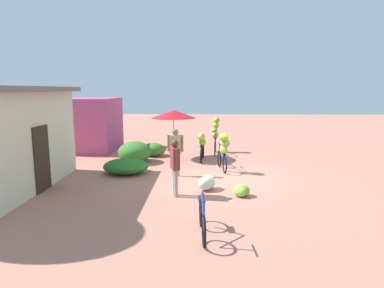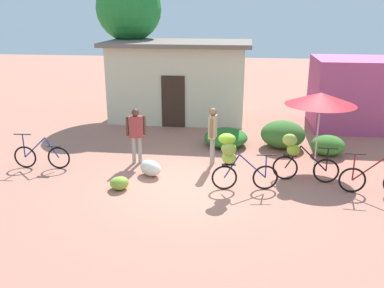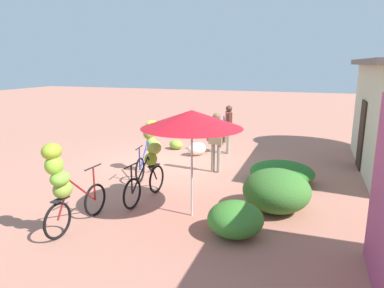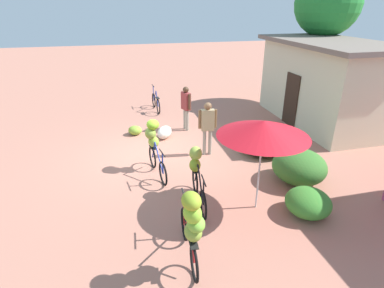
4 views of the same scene
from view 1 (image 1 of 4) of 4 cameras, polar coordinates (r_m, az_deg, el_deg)
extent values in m
plane|color=#B2715E|center=(11.53, 5.47, -6.05)|extent=(60.00, 60.00, 0.00)
cube|color=#332319|center=(10.95, -24.69, -2.35)|extent=(0.90, 0.06, 2.00)
cube|color=#B7497B|center=(17.59, -17.59, 3.31)|extent=(3.20, 2.80, 2.65)
ellipsoid|color=#276C25|center=(12.39, -11.43, -3.80)|extent=(1.46, 1.67, 0.55)
ellipsoid|color=#38712B|center=(14.16, -9.92, -1.38)|extent=(1.45, 1.42, 0.89)
ellipsoid|color=#3A832E|center=(15.41, -6.78, -0.94)|extent=(1.04, 1.02, 0.62)
cylinder|color=beige|center=(14.65, -3.20, 1.51)|extent=(0.04, 0.04, 2.10)
cone|color=red|center=(14.55, -3.24, 5.22)|extent=(2.00, 2.00, 0.35)
torus|color=black|center=(6.67, 2.08, -14.89)|extent=(0.66, 0.09, 0.66)
torus|color=black|center=(7.59, 1.56, -11.79)|extent=(0.66, 0.09, 0.66)
cylinder|color=navy|center=(7.32, 1.65, -10.09)|extent=(0.38, 0.06, 0.62)
cylinder|color=navy|center=(6.85, 1.91, -11.48)|extent=(0.67, 0.08, 0.63)
cylinder|color=black|center=(6.42, 2.12, -9.30)|extent=(0.50, 0.06, 0.03)
cylinder|color=navy|center=(6.53, 2.10, -12.15)|extent=(0.04, 0.04, 0.69)
cube|color=black|center=(7.37, 1.61, -9.46)|extent=(0.37, 0.16, 0.02)
torus|color=black|center=(13.23, 4.77, -2.55)|extent=(0.66, 0.14, 0.66)
torus|color=black|center=(12.23, 5.71, -3.57)|extent=(0.66, 0.14, 0.66)
cylinder|color=navy|center=(12.34, 5.56, -1.97)|extent=(0.40, 0.09, 0.64)
cylinder|color=navy|center=(12.84, 5.08, -1.52)|extent=(0.70, 0.13, 0.65)
cylinder|color=black|center=(13.12, 4.81, 0.04)|extent=(0.50, 0.10, 0.03)
cylinder|color=navy|center=(13.17, 4.79, -1.26)|extent=(0.04, 0.04, 0.61)
cube|color=black|center=(12.26, 5.64, -1.82)|extent=(0.38, 0.19, 0.02)
ellipsoid|color=#97C03D|center=(12.22, 5.51, -1.04)|extent=(0.42, 0.37, 0.32)
ellipsoid|color=olive|center=(12.17, 5.88, 0.15)|extent=(0.41, 0.34, 0.33)
ellipsoid|color=#88C428|center=(12.08, 5.51, 1.20)|extent=(0.46, 0.38, 0.27)
torus|color=black|center=(14.79, 1.96, -1.21)|extent=(0.68, 0.10, 0.68)
torus|color=black|center=(13.75, 1.62, -2.02)|extent=(0.68, 0.10, 0.68)
cylinder|color=black|center=(13.87, 1.69, -0.57)|extent=(0.40, 0.07, 0.66)
cylinder|color=black|center=(14.39, 1.86, -0.20)|extent=(0.71, 0.09, 0.67)
cylinder|color=black|center=(14.69, 1.97, 1.20)|extent=(0.50, 0.07, 0.03)
cylinder|color=black|center=(14.73, 1.97, -0.01)|extent=(0.04, 0.04, 0.63)
cube|color=black|center=(13.79, 1.66, -0.44)|extent=(0.37, 0.17, 0.02)
ellipsoid|color=olive|center=(13.83, 1.85, 0.30)|extent=(0.39, 0.33, 0.31)
ellipsoid|color=#95B041|center=(13.68, 1.66, 1.30)|extent=(0.43, 0.37, 0.33)
torus|color=black|center=(15.34, 4.02, -0.85)|extent=(0.67, 0.09, 0.67)
torus|color=black|center=(16.38, 4.09, -0.19)|extent=(0.67, 0.09, 0.67)
cylinder|color=maroon|center=(16.14, 4.09, 0.80)|extent=(0.40, 0.06, 0.65)
cylinder|color=maroon|center=(15.62, 4.05, 0.51)|extent=(0.71, 0.08, 0.66)
cylinder|color=black|center=(15.23, 4.05, 1.72)|extent=(0.50, 0.06, 0.03)
cylinder|color=maroon|center=(15.28, 4.03, 0.43)|extent=(0.04, 0.04, 0.70)
cube|color=black|center=(16.22, 4.10, 1.01)|extent=(0.37, 0.16, 0.02)
ellipsoid|color=olive|center=(16.13, 4.05, 1.58)|extent=(0.40, 0.33, 0.32)
ellipsoid|color=#77B43A|center=(16.17, 3.95, 2.41)|extent=(0.39, 0.32, 0.26)
ellipsoid|color=#85C131|center=(16.19, 4.20, 3.30)|extent=(0.42, 0.36, 0.34)
ellipsoid|color=#8DAA29|center=(16.17, 4.28, 4.16)|extent=(0.42, 0.35, 0.29)
ellipsoid|color=#81A733|center=(9.76, 8.71, -7.98)|extent=(0.59, 0.61, 0.34)
ellipsoid|color=#83C03B|center=(9.71, 8.41, -8.17)|extent=(0.59, 0.56, 0.31)
ellipsoid|color=#8EB427|center=(9.72, 8.56, -8.28)|extent=(0.44, 0.46, 0.27)
ellipsoid|color=silver|center=(10.21, 2.60, -6.79)|extent=(0.83, 0.76, 0.44)
cylinder|color=gray|center=(11.76, -2.45, -3.62)|extent=(0.11, 0.11, 0.83)
cylinder|color=gray|center=(11.79, -3.31, -3.59)|extent=(0.11, 0.11, 0.83)
cube|color=tan|center=(11.63, -2.91, -0.03)|extent=(0.24, 0.42, 0.66)
cylinder|color=brown|center=(11.58, -1.70, 0.10)|extent=(0.08, 0.08, 0.59)
cylinder|color=brown|center=(11.67, -4.12, 0.15)|extent=(0.08, 0.08, 0.59)
sphere|color=brown|center=(11.56, -2.93, 2.13)|extent=(0.23, 0.23, 0.23)
cylinder|color=gray|center=(9.68, -3.07, -6.58)|extent=(0.11, 0.11, 0.81)
cylinder|color=gray|center=(9.51, -2.82, -6.87)|extent=(0.11, 0.11, 0.81)
cube|color=maroon|center=(9.42, -2.98, -2.50)|extent=(0.44, 0.31, 0.64)
cylinder|color=#4C3321|center=(9.65, -3.33, -2.01)|extent=(0.08, 0.08, 0.58)
cylinder|color=#4C3321|center=(9.18, -2.62, -2.61)|extent=(0.08, 0.08, 0.58)
sphere|color=#4C3321|center=(9.34, -3.00, 0.08)|extent=(0.22, 0.22, 0.22)
camera|label=2|loc=(16.42, 43.75, 11.68)|focal=39.22mm
camera|label=3|loc=(21.08, -7.78, 9.33)|focal=32.87mm
camera|label=4|loc=(20.19, 6.72, 13.23)|focal=29.27mm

